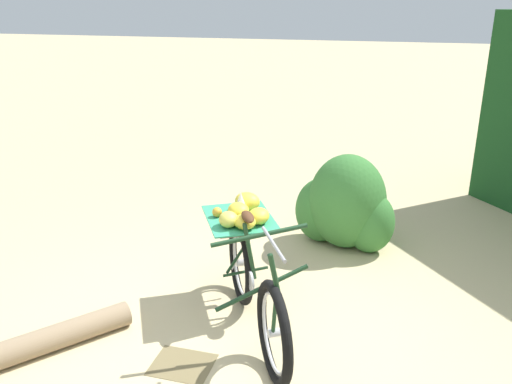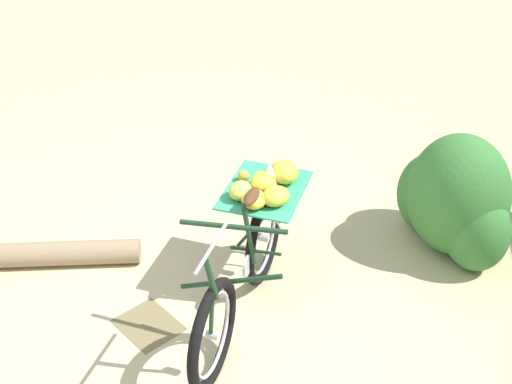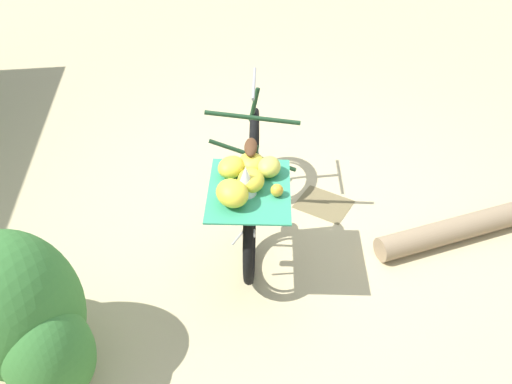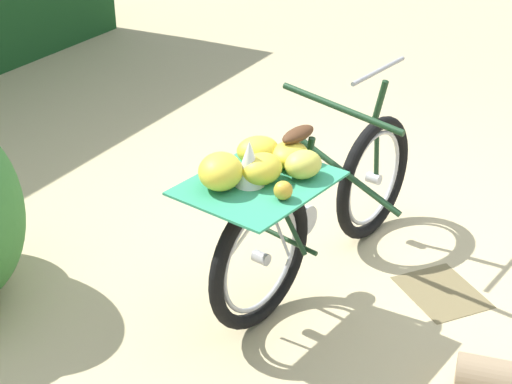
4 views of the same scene
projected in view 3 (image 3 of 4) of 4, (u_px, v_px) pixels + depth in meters
ground_plane at (273, 209)px, 4.42m from camera, size 60.00×60.00×0.00m
bicycle at (251, 184)px, 3.85m from camera, size 1.14×1.70×1.03m
fallen_log at (482, 222)px, 4.14m from camera, size 1.33×1.57×0.19m
shrub_cluster at (21, 315)px, 3.00m from camera, size 1.06×0.73×1.01m
leaf_litter_patch at (324, 204)px, 4.46m from camera, size 0.44×0.36×0.01m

